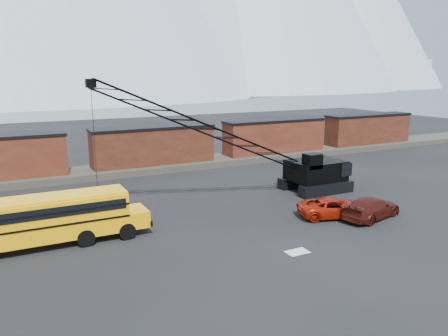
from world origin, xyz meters
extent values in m
plane|color=black|center=(0.00, 0.00, 0.00)|extent=(160.00, 160.00, 0.00)
cone|color=silver|center=(260.00, 285.00, 72.00)|extent=(220.00, 220.00, 150.00)
cube|color=silver|center=(0.00, 340.00, 12.00)|extent=(800.00, 80.00, 24.00)
cube|color=#4A443C|center=(0.00, 22.00, 0.35)|extent=(120.00, 5.00, 0.70)
cube|color=black|center=(-11.80, 22.00, 1.00)|extent=(2.20, 2.40, 0.60)
cube|color=#582619|center=(0.00, 22.00, 2.70)|extent=(13.50, 2.90, 4.00)
cube|color=black|center=(0.00, 22.00, 4.75)|extent=(13.70, 3.10, 0.25)
cube|color=black|center=(-4.20, 22.00, 1.00)|extent=(2.20, 2.40, 0.60)
cube|color=black|center=(4.20, 22.00, 1.00)|extent=(2.20, 2.40, 0.60)
cube|color=#4A1515|center=(16.00, 22.00, 2.70)|extent=(13.50, 2.90, 4.00)
cube|color=black|center=(16.00, 22.00, 4.75)|extent=(13.70, 3.10, 0.25)
cube|color=black|center=(11.80, 22.00, 1.00)|extent=(2.20, 2.40, 0.60)
cube|color=black|center=(20.20, 22.00, 1.00)|extent=(2.20, 2.40, 0.60)
cube|color=#582619|center=(32.00, 22.00, 2.70)|extent=(13.50, 2.90, 4.00)
cube|color=black|center=(32.00, 22.00, 4.75)|extent=(13.70, 3.10, 0.25)
cube|color=black|center=(27.80, 22.00, 1.00)|extent=(2.20, 2.40, 0.60)
cube|color=black|center=(36.20, 22.00, 1.00)|extent=(2.20, 2.40, 0.60)
cube|color=silver|center=(0.50, -4.00, 0.01)|extent=(1.40, 0.90, 0.02)
cube|color=#FFAC05|center=(-12.94, 3.90, 1.80)|extent=(10.00, 2.50, 2.50)
cube|color=#FFAC05|center=(-7.34, 3.90, 1.10)|extent=(1.60, 2.30, 1.10)
cube|color=#FFAC05|center=(-12.94, 3.90, 3.10)|extent=(10.00, 2.30, 0.18)
cube|color=black|center=(-12.94, 2.64, 2.50)|extent=(9.60, 0.05, 0.65)
cube|color=black|center=(-12.94, 5.16, 2.50)|extent=(9.60, 0.05, 0.65)
cube|color=black|center=(-6.49, 3.90, 0.80)|extent=(0.15, 2.45, 0.35)
cylinder|color=black|center=(-10.74, 2.75, 0.55)|extent=(1.10, 0.35, 1.10)
cylinder|color=black|center=(-10.74, 5.05, 0.55)|extent=(1.10, 0.35, 1.10)
cylinder|color=black|center=(-8.14, 2.75, 0.55)|extent=(1.10, 0.35, 1.10)
cylinder|color=black|center=(-8.14, 5.05, 0.55)|extent=(1.10, 0.35, 1.10)
imported|color=#9F1907|center=(6.82, 0.16, 0.73)|extent=(5.74, 3.95, 1.46)
imported|color=#3E100B|center=(9.18, -1.33, 0.80)|extent=(5.86, 3.46, 1.59)
cube|color=black|center=(10.52, 5.29, 0.50)|extent=(5.50, 1.00, 1.00)
cube|color=black|center=(10.52, 8.49, 0.50)|extent=(5.50, 1.00, 1.00)
cube|color=black|center=(10.52, 6.89, 1.90)|extent=(4.80, 3.60, 1.80)
cube|color=black|center=(12.52, 6.89, 2.10)|extent=(1.20, 3.80, 1.20)
cube|color=black|center=(9.12, 5.69, 3.10)|extent=(1.40, 1.20, 1.30)
cube|color=black|center=(9.12, 5.14, 3.10)|extent=(1.20, 0.06, 0.90)
cube|color=black|center=(-8.98, 7.54, 9.94)|extent=(0.70, 0.50, 0.60)
cylinder|color=black|center=(-8.98, 7.54, 4.97)|extent=(0.04, 0.04, 9.64)
cube|color=black|center=(-8.98, 7.54, 0.35)|extent=(0.25, 0.25, 0.50)
camera|label=1|loc=(-14.74, -24.02, 10.67)|focal=35.00mm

